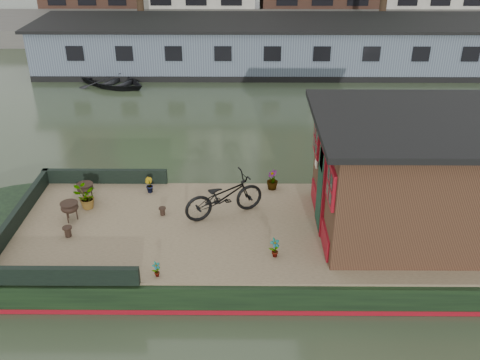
{
  "coord_description": "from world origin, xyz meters",
  "views": [
    {
      "loc": [
        -1.16,
        -9.49,
        6.76
      ],
      "look_at": [
        -1.23,
        0.5,
        1.48
      ],
      "focal_mm": 40.0,
      "sensor_mm": 36.0,
      "label": 1
    }
  ],
  "objects_px": {
    "cabin": "(411,175)",
    "brazier_rear": "(86,192)",
    "potted_plant_a": "(275,248)",
    "brazier_front": "(70,211)",
    "bicycle": "(224,196)",
    "dinghy": "(114,79)"
  },
  "relations": [
    {
      "from": "brazier_front",
      "to": "brazier_rear",
      "type": "distance_m",
      "value": 0.85
    },
    {
      "from": "potted_plant_a",
      "to": "dinghy",
      "type": "relative_size",
      "value": 0.14
    },
    {
      "from": "cabin",
      "to": "brazier_front",
      "type": "bearing_deg",
      "value": 178.25
    },
    {
      "from": "cabin",
      "to": "brazier_front",
      "type": "xyz_separation_m",
      "value": [
        -7.03,
        0.21,
        -1.01
      ]
    },
    {
      "from": "cabin",
      "to": "brazier_rear",
      "type": "distance_m",
      "value": 7.07
    },
    {
      "from": "cabin",
      "to": "bicycle",
      "type": "bearing_deg",
      "value": 172.98
    },
    {
      "from": "cabin",
      "to": "brazier_rear",
      "type": "relative_size",
      "value": 9.37
    },
    {
      "from": "cabin",
      "to": "bicycle",
      "type": "relative_size",
      "value": 2.25
    },
    {
      "from": "brazier_rear",
      "to": "dinghy",
      "type": "xyz_separation_m",
      "value": [
        -1.69,
        10.44,
        -0.56
      ]
    },
    {
      "from": "bicycle",
      "to": "dinghy",
      "type": "xyz_separation_m",
      "value": [
        -4.84,
        11.04,
        -0.82
      ]
    },
    {
      "from": "dinghy",
      "to": "bicycle",
      "type": "bearing_deg",
      "value": -126.1
    },
    {
      "from": "cabin",
      "to": "dinghy",
      "type": "height_order",
      "value": "cabin"
    },
    {
      "from": "bicycle",
      "to": "dinghy",
      "type": "relative_size",
      "value": 0.62
    },
    {
      "from": "potted_plant_a",
      "to": "brazier_front",
      "type": "distance_m",
      "value": 4.48
    },
    {
      "from": "cabin",
      "to": "bicycle",
      "type": "distance_m",
      "value": 3.86
    },
    {
      "from": "cabin",
      "to": "bicycle",
      "type": "xyz_separation_m",
      "value": [
        -3.76,
        0.46,
        -0.76
      ]
    },
    {
      "from": "potted_plant_a",
      "to": "brazier_rear",
      "type": "relative_size",
      "value": 0.94
    },
    {
      "from": "cabin",
      "to": "potted_plant_a",
      "type": "height_order",
      "value": "cabin"
    },
    {
      "from": "bicycle",
      "to": "dinghy",
      "type": "bearing_deg",
      "value": -1.02
    },
    {
      "from": "bicycle",
      "to": "brazier_front",
      "type": "bearing_deg",
      "value": 69.62
    },
    {
      "from": "cabin",
      "to": "brazier_rear",
      "type": "height_order",
      "value": "cabin"
    },
    {
      "from": "brazier_rear",
      "to": "dinghy",
      "type": "relative_size",
      "value": 0.15
    }
  ]
}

